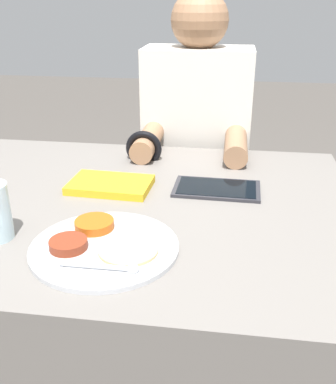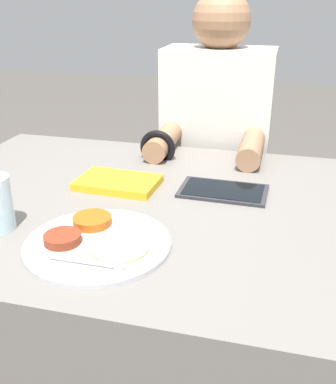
% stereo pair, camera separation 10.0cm
% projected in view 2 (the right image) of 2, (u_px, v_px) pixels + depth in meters
% --- Properties ---
extents(dining_table, '(1.13, 0.87, 0.76)m').
position_uv_depth(dining_table, '(134.00, 322.00, 1.26)').
color(dining_table, slate).
rests_on(dining_table, ground_plane).
extents(thali_tray, '(0.29, 0.29, 0.03)m').
position_uv_depth(thali_tray, '(96.00, 241.00, 0.90)').
color(thali_tray, '#B7BABF').
rests_on(thali_tray, dining_table).
extents(red_notebook, '(0.21, 0.15, 0.02)m').
position_uv_depth(red_notebook, '(118.00, 183.00, 1.18)').
color(red_notebook, silver).
rests_on(red_notebook, dining_table).
extents(tablet_device, '(0.22, 0.14, 0.01)m').
position_uv_depth(tablet_device, '(223.00, 191.00, 1.14)').
color(tablet_device, '#28282D').
rests_on(tablet_device, dining_table).
extents(person_diner, '(0.38, 0.44, 1.24)m').
position_uv_depth(person_diner, '(214.00, 182.00, 1.65)').
color(person_diner, black).
rests_on(person_diner, ground_plane).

